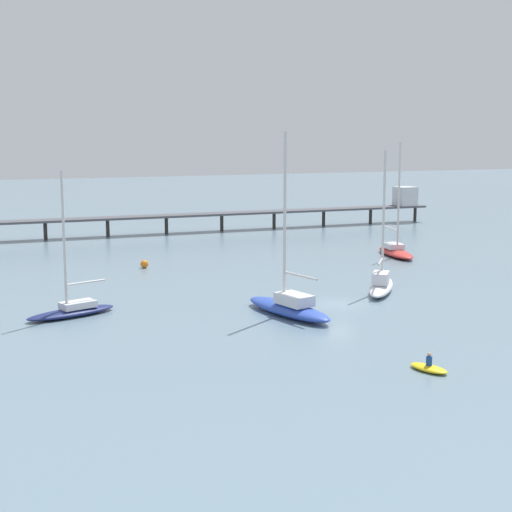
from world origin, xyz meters
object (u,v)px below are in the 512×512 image
(sailboat_white, at_px, (381,283))
(mooring_buoy_near, at_px, (144,264))
(pier, at_px, (229,211))
(sailboat_blue, at_px, (289,305))
(dinghy_yellow, at_px, (429,368))
(sailboat_navy, at_px, (72,308))
(sailboat_red, at_px, (396,250))

(sailboat_white, xyz_separation_m, mooring_buoy_near, (-16.15, 20.50, -0.39))
(pier, relative_size, mooring_buoy_near, 100.99)
(pier, distance_m, sailboat_blue, 53.23)
(pier, distance_m, dinghy_yellow, 68.20)
(sailboat_navy, distance_m, sailboat_blue, 16.75)
(pier, xyz_separation_m, sailboat_white, (-3.62, -46.45, -2.04))
(sailboat_navy, xyz_separation_m, dinghy_yellow, (16.96, -22.23, -0.42))
(pier, distance_m, sailboat_red, 31.21)
(sailboat_white, bearing_deg, sailboat_red, 52.54)
(sailboat_navy, distance_m, sailboat_red, 42.30)
(sailboat_white, height_order, dinghy_yellow, sailboat_white)
(sailboat_navy, bearing_deg, mooring_buoy_near, 60.13)
(sailboat_navy, xyz_separation_m, sailboat_red, (39.63, 14.81, 0.06))
(pier, relative_size, dinghy_yellow, 31.25)
(sailboat_navy, relative_size, sailboat_red, 0.85)
(sailboat_red, bearing_deg, sailboat_blue, -138.65)
(sailboat_navy, xyz_separation_m, sailboat_blue, (15.45, -6.46, 0.18))
(pier, xyz_separation_m, mooring_buoy_near, (-19.77, -25.95, -2.43))
(pier, height_order, sailboat_blue, sailboat_blue)
(mooring_buoy_near, bearing_deg, pier, 52.70)
(pier, height_order, sailboat_red, sailboat_red)
(pier, height_order, sailboat_navy, sailboat_navy)
(sailboat_blue, relative_size, sailboat_red, 1.07)
(sailboat_navy, relative_size, sailboat_white, 0.89)
(sailboat_white, xyz_separation_m, sailboat_red, (12.79, 16.70, -0.12))
(dinghy_yellow, bearing_deg, mooring_buoy_near, 98.73)
(pier, xyz_separation_m, sailboat_blue, (-15.01, -51.03, -2.04))
(sailboat_navy, bearing_deg, sailboat_red, 20.50)
(sailboat_white, height_order, mooring_buoy_near, sailboat_white)
(sailboat_navy, distance_m, mooring_buoy_near, 21.46)
(sailboat_red, height_order, dinghy_yellow, sailboat_red)
(sailboat_navy, relative_size, mooring_buoy_near, 13.21)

